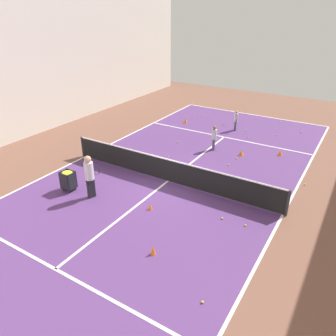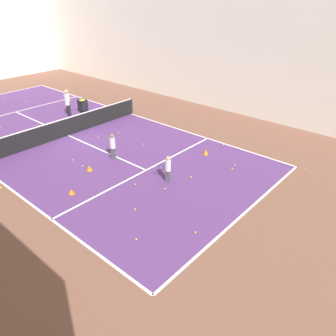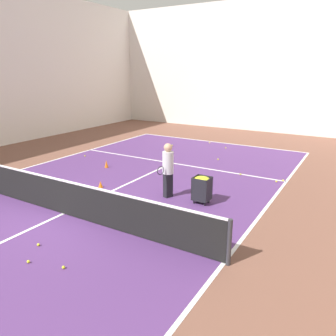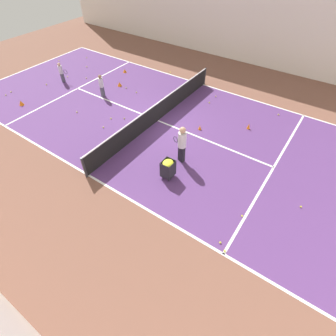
% 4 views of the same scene
% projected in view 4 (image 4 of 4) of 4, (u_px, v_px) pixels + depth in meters
% --- Properties ---
extents(ground_plane, '(36.51, 36.51, 0.00)m').
position_uv_depth(ground_plane, '(158.00, 121.00, 14.00)').
color(ground_plane, brown).
extents(court_playing_area, '(9.91, 22.87, 0.00)m').
position_uv_depth(court_playing_area, '(158.00, 121.00, 14.00)').
color(court_playing_area, '#563370').
rests_on(court_playing_area, ground).
extents(line_baseline_near, '(9.91, 0.10, 0.00)m').
position_uv_depth(line_baseline_near, '(29.00, 69.00, 18.65)').
color(line_baseline_near, white).
rests_on(line_baseline_near, ground).
extents(line_sideline_left, '(0.10, 22.87, 0.00)m').
position_uv_depth(line_sideline_left, '(203.00, 85.00, 16.90)').
color(line_sideline_left, white).
rests_on(line_sideline_left, ground).
extents(line_sideline_right, '(0.10, 22.87, 0.00)m').
position_uv_depth(line_sideline_right, '(89.00, 175.00, 11.08)').
color(line_sideline_right, white).
rests_on(line_sideline_right, ground).
extents(line_service_near, '(9.91, 0.10, 0.00)m').
position_uv_depth(line_service_near, '(78.00, 88.00, 16.55)').
color(line_service_near, white).
rests_on(line_service_near, ground).
extents(line_service_far, '(9.91, 0.10, 0.00)m').
position_uv_depth(line_service_far, '(274.00, 167.00, 11.43)').
color(line_service_far, white).
rests_on(line_service_far, ground).
extents(line_centre_service, '(0.10, 12.58, 0.00)m').
position_uv_depth(line_centre_service, '(158.00, 121.00, 13.99)').
color(line_centre_service, white).
rests_on(line_centre_service, ground).
extents(tennis_net, '(10.21, 0.10, 1.07)m').
position_uv_depth(tennis_net, '(158.00, 112.00, 13.61)').
color(tennis_net, '#2D2D33').
rests_on(tennis_net, ground).
extents(player_near_baseline, '(0.32, 0.58, 1.25)m').
position_uv_depth(player_near_baseline, '(61.00, 71.00, 16.70)').
color(player_near_baseline, '#4C4C56').
rests_on(player_near_baseline, ground).
extents(coach_at_net, '(0.45, 0.72, 1.80)m').
position_uv_depth(coach_at_net, '(182.00, 142.00, 11.04)').
color(coach_at_net, black).
rests_on(coach_at_net, ground).
extents(child_midcourt, '(0.34, 0.34, 1.34)m').
position_uv_depth(child_midcourt, '(101.00, 84.00, 15.33)').
color(child_midcourt, '#4C4C56').
rests_on(child_midcourt, ground).
extents(ball_cart, '(0.52, 0.47, 0.87)m').
position_uv_depth(ball_cart, '(168.00, 166.00, 10.62)').
color(ball_cart, black).
rests_on(ball_cart, ground).
extents(training_cone_0, '(0.17, 0.17, 0.24)m').
position_uv_depth(training_cone_0, '(200.00, 127.00, 13.34)').
color(training_cone_0, orange).
rests_on(training_cone_0, ground).
extents(training_cone_1, '(0.28, 0.28, 0.26)m').
position_uv_depth(training_cone_1, '(120.00, 84.00, 16.69)').
color(training_cone_1, orange).
rests_on(training_cone_1, ground).
extents(training_cone_2, '(0.26, 0.26, 0.22)m').
position_uv_depth(training_cone_2, '(125.00, 71.00, 18.14)').
color(training_cone_2, orange).
rests_on(training_cone_2, ground).
extents(training_cone_3, '(0.16, 0.16, 0.31)m').
position_uv_depth(training_cone_3, '(249.00, 126.00, 13.37)').
color(training_cone_3, orange).
rests_on(training_cone_3, ground).
extents(training_cone_4, '(0.27, 0.27, 0.29)m').
position_uv_depth(training_cone_4, '(21.00, 103.00, 15.02)').
color(training_cone_4, orange).
rests_on(training_cone_4, ground).
extents(tennis_ball_0, '(0.07, 0.07, 0.07)m').
position_uv_depth(tennis_ball_0, '(242.00, 216.00, 9.57)').
color(tennis_ball_0, yellow).
rests_on(tennis_ball_0, ground).
extents(tennis_ball_2, '(0.07, 0.07, 0.07)m').
position_uv_depth(tennis_ball_2, '(216.00, 96.00, 15.77)').
color(tennis_ball_2, yellow).
rests_on(tennis_ball_2, ground).
extents(tennis_ball_3, '(0.07, 0.07, 0.07)m').
position_uv_depth(tennis_ball_3, '(59.00, 61.00, 19.56)').
color(tennis_ball_3, yellow).
rests_on(tennis_ball_3, ground).
extents(tennis_ball_4, '(0.07, 0.07, 0.07)m').
position_uv_depth(tennis_ball_4, '(220.00, 243.00, 8.79)').
color(tennis_ball_4, yellow).
rests_on(tennis_ball_4, ground).
extents(tennis_ball_5, '(0.07, 0.07, 0.07)m').
position_uv_depth(tennis_ball_5, '(124.00, 118.00, 14.08)').
color(tennis_ball_5, yellow).
rests_on(tennis_ball_5, ground).
extents(tennis_ball_6, '(0.07, 0.07, 0.07)m').
position_uv_depth(tennis_ball_6, '(301.00, 207.00, 9.86)').
color(tennis_ball_6, yellow).
rests_on(tennis_ball_6, ground).
extents(tennis_ball_7, '(0.07, 0.07, 0.07)m').
position_uv_depth(tennis_ball_7, '(170.00, 72.00, 18.14)').
color(tennis_ball_7, yellow).
rests_on(tennis_ball_7, ground).
extents(tennis_ball_8, '(0.07, 0.07, 0.07)m').
position_uv_depth(tennis_ball_8, '(11.00, 92.00, 16.16)').
color(tennis_ball_8, yellow).
rests_on(tennis_ball_8, ground).
extents(tennis_ball_10, '(0.07, 0.07, 0.07)m').
position_uv_depth(tennis_ball_10, '(136.00, 92.00, 16.12)').
color(tennis_ball_10, yellow).
rests_on(tennis_ball_10, ground).
extents(tennis_ball_12, '(0.07, 0.07, 0.07)m').
position_uv_depth(tennis_ball_12, '(209.00, 103.00, 15.25)').
color(tennis_ball_12, yellow).
rests_on(tennis_ball_12, ground).
extents(tennis_ball_13, '(0.07, 0.07, 0.07)m').
position_uv_depth(tennis_ball_13, '(77.00, 112.00, 14.53)').
color(tennis_ball_13, yellow).
rests_on(tennis_ball_13, ground).
extents(tennis_ball_14, '(0.07, 0.07, 0.07)m').
position_uv_depth(tennis_ball_14, '(6.00, 95.00, 15.88)').
color(tennis_ball_14, yellow).
rests_on(tennis_ball_14, ground).
extents(tennis_ball_15, '(0.07, 0.07, 0.07)m').
position_uv_depth(tennis_ball_15, '(46.00, 84.00, 16.85)').
color(tennis_ball_15, yellow).
rests_on(tennis_ball_15, ground).
extents(tennis_ball_16, '(0.07, 0.07, 0.07)m').
position_uv_depth(tennis_ball_16, '(67.00, 77.00, 17.65)').
color(tennis_ball_16, yellow).
rests_on(tennis_ball_16, ground).
extents(tennis_ball_17, '(0.07, 0.07, 0.07)m').
position_uv_depth(tennis_ball_17, '(103.00, 127.00, 13.50)').
color(tennis_ball_17, yellow).
rests_on(tennis_ball_17, ground).
extents(tennis_ball_18, '(0.07, 0.07, 0.07)m').
position_uv_depth(tennis_ball_18, '(87.00, 58.00, 19.97)').
color(tennis_ball_18, yellow).
rests_on(tennis_ball_18, ground).
extents(tennis_ball_20, '(0.07, 0.07, 0.07)m').
position_uv_depth(tennis_ball_20, '(86.00, 78.00, 17.50)').
color(tennis_ball_20, yellow).
rests_on(tennis_ball_20, ground).
extents(tennis_ball_21, '(0.07, 0.07, 0.07)m').
position_uv_depth(tennis_ball_21, '(126.00, 88.00, 16.52)').
color(tennis_ball_21, yellow).
rests_on(tennis_ball_21, ground).
extents(tennis_ball_22, '(0.07, 0.07, 0.07)m').
position_uv_depth(tennis_ball_22, '(111.00, 119.00, 14.07)').
color(tennis_ball_22, yellow).
rests_on(tennis_ball_22, ground).
extents(tennis_ball_23, '(0.07, 0.07, 0.07)m').
position_uv_depth(tennis_ball_23, '(87.00, 67.00, 18.78)').
color(tennis_ball_23, yellow).
rests_on(tennis_ball_23, ground).
extents(tennis_ball_24, '(0.07, 0.07, 0.07)m').
position_uv_depth(tennis_ball_24, '(225.00, 251.00, 8.58)').
color(tennis_ball_24, yellow).
rests_on(tennis_ball_24, ground).
extents(tennis_ball_26, '(0.07, 0.07, 0.07)m').
position_uv_depth(tennis_ball_26, '(278.00, 115.00, 14.35)').
color(tennis_ball_26, yellow).
rests_on(tennis_ball_26, ground).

